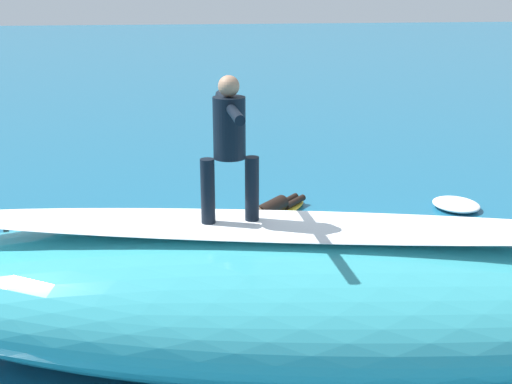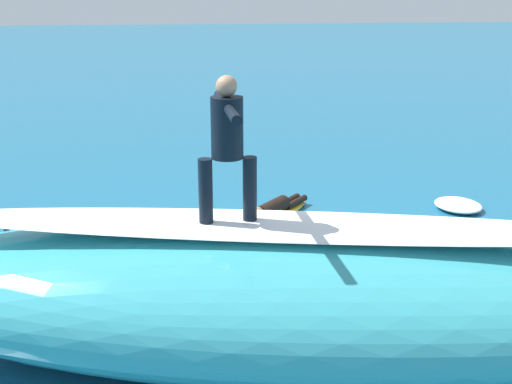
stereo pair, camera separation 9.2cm
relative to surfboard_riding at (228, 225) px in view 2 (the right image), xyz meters
The scene contains 10 objects.
ground_plane 3.10m from the surfboard_riding, 115.40° to the right, with size 120.00×120.00×0.00m, color #196084.
wave_crest 1.04m from the surfboard_riding, 168.59° to the left, with size 9.67×2.90×1.66m, color teal.
wave_foam_lip 0.58m from the surfboard_riding, 168.59° to the left, with size 8.22×1.01×0.08m, color white.
surfboard_riding is the anchor object (origin of this frame).
surfer_riding 0.98m from the surfboard_riding, 90.00° to the right, with size 0.65×1.54×1.62m.
surfboard_paddling 5.17m from the surfboard_riding, 103.87° to the right, with size 2.36×0.49×0.08m, color yellow.
surfer_paddling 5.22m from the surfboard_riding, 104.52° to the right, with size 1.23×1.40×0.30m.
buoy_marker 3.65m from the surfboard_riding, 32.11° to the right, with size 0.74×0.74×1.26m.
foam_patch_near 7.07m from the surfboard_riding, 134.96° to the right, with size 0.98×0.86×0.18m, color white.
foam_patch_mid 2.19m from the surfboard_riding, 13.03° to the right, with size 0.61×0.48×0.10m, color white.
Camera 2 is at (1.61, 9.31, 4.30)m, focal length 46.89 mm.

